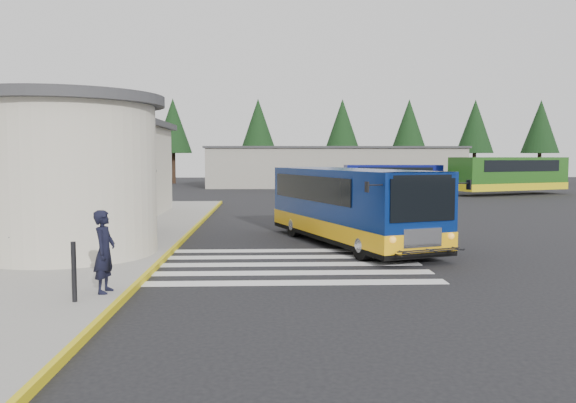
{
  "coord_description": "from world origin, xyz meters",
  "views": [
    {
      "loc": [
        -0.96,
        -16.84,
        3.1
      ],
      "look_at": [
        -0.35,
        -0.5,
        1.81
      ],
      "focal_mm": 35.0,
      "sensor_mm": 36.0,
      "label": 1
    }
  ],
  "objects_px": {
    "far_bus_b": "(509,174)",
    "transit_bus": "(350,209)",
    "far_bus_a": "(392,177)",
    "pedestrian_a": "(104,251)",
    "pedestrian_b": "(14,238)",
    "bollard": "(74,272)"
  },
  "relations": [
    {
      "from": "far_bus_a",
      "to": "bollard",
      "type": "bearing_deg",
      "value": 158.25
    },
    {
      "from": "bollard",
      "to": "far_bus_a",
      "type": "xyz_separation_m",
      "value": [
        14.72,
        36.39,
        0.6
      ]
    },
    {
      "from": "transit_bus",
      "to": "pedestrian_a",
      "type": "relative_size",
      "value": 5.38
    },
    {
      "from": "far_bus_a",
      "to": "far_bus_b",
      "type": "height_order",
      "value": "far_bus_b"
    },
    {
      "from": "pedestrian_a",
      "to": "far_bus_b",
      "type": "height_order",
      "value": "far_bus_b"
    },
    {
      "from": "pedestrian_a",
      "to": "far_bus_a",
      "type": "relative_size",
      "value": 0.22
    },
    {
      "from": "far_bus_a",
      "to": "pedestrian_a",
      "type": "bearing_deg",
      "value": 158.37
    },
    {
      "from": "far_bus_b",
      "to": "transit_bus",
      "type": "bearing_deg",
      "value": 125.18
    },
    {
      "from": "transit_bus",
      "to": "pedestrian_b",
      "type": "height_order",
      "value": "transit_bus"
    },
    {
      "from": "transit_bus",
      "to": "pedestrian_a",
      "type": "height_order",
      "value": "transit_bus"
    },
    {
      "from": "transit_bus",
      "to": "far_bus_b",
      "type": "bearing_deg",
      "value": 37.44
    },
    {
      "from": "transit_bus",
      "to": "pedestrian_a",
      "type": "distance_m",
      "value": 9.89
    },
    {
      "from": "transit_bus",
      "to": "pedestrian_b",
      "type": "distance_m",
      "value": 10.74
    },
    {
      "from": "transit_bus",
      "to": "bollard",
      "type": "xyz_separation_m",
      "value": [
        -6.88,
        -8.25,
        -0.51
      ]
    },
    {
      "from": "pedestrian_b",
      "to": "bollard",
      "type": "xyz_separation_m",
      "value": [
        2.88,
        -3.77,
        -0.16
      ]
    },
    {
      "from": "transit_bus",
      "to": "far_bus_a",
      "type": "distance_m",
      "value": 29.22
    },
    {
      "from": "pedestrian_a",
      "to": "pedestrian_b",
      "type": "xyz_separation_m",
      "value": [
        -3.28,
        3.0,
        -0.12
      ]
    },
    {
      "from": "bollard",
      "to": "far_bus_b",
      "type": "height_order",
      "value": "far_bus_b"
    },
    {
      "from": "pedestrian_b",
      "to": "far_bus_a",
      "type": "height_order",
      "value": "far_bus_a"
    },
    {
      "from": "pedestrian_b",
      "to": "bollard",
      "type": "distance_m",
      "value": 4.75
    },
    {
      "from": "pedestrian_a",
      "to": "transit_bus",
      "type": "bearing_deg",
      "value": -36.24
    },
    {
      "from": "pedestrian_a",
      "to": "pedestrian_b",
      "type": "relative_size",
      "value": 1.16
    }
  ]
}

